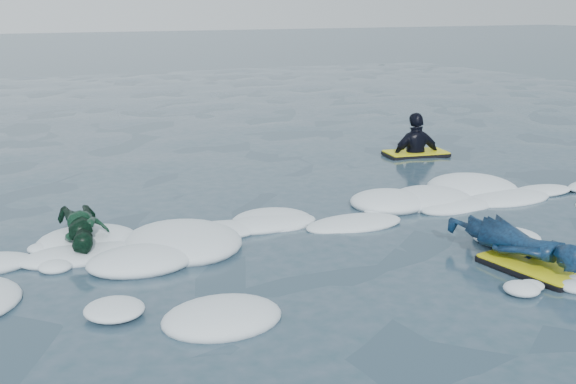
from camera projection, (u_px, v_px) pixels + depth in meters
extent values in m
plane|color=#172E37|center=(382.00, 268.00, 7.15)|extent=(120.00, 120.00, 0.00)
cube|color=black|center=(534.00, 268.00, 7.05)|extent=(0.72, 1.11, 0.05)
cube|color=yellow|center=(534.00, 265.00, 7.04)|extent=(0.69, 1.09, 0.02)
imported|color=navy|center=(517.00, 242.00, 7.22)|extent=(0.75, 1.62, 0.37)
cube|color=black|center=(88.00, 253.00, 7.49)|extent=(0.40, 0.72, 0.04)
cube|color=yellow|center=(88.00, 251.00, 7.49)|extent=(0.39, 0.71, 0.01)
cube|color=#176FAD|center=(88.00, 250.00, 7.48)|extent=(0.14, 0.69, 0.00)
imported|color=#0F3821|center=(84.00, 230.00, 7.62)|extent=(0.66, 1.14, 0.41)
cube|color=black|center=(416.00, 154.00, 12.34)|extent=(1.14, 0.74, 0.05)
cube|color=yellow|center=(416.00, 152.00, 12.33)|extent=(1.12, 0.71, 0.02)
imported|color=black|center=(416.00, 159.00, 12.36)|extent=(0.98, 0.50, 1.60)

